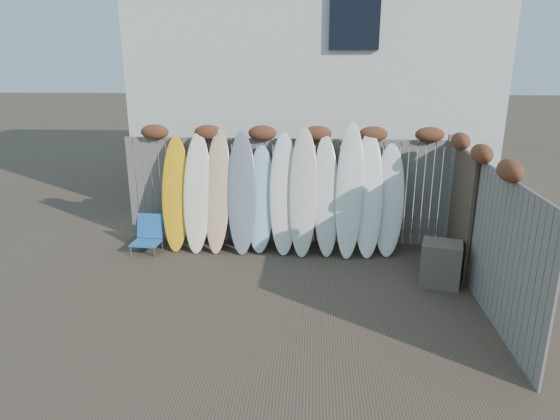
# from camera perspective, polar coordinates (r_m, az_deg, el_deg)

# --- Properties ---
(ground) EXTENTS (80.00, 80.00, 0.00)m
(ground) POSITION_cam_1_polar(r_m,az_deg,el_deg) (7.55, -0.62, -10.01)
(ground) COLOR #493A2D
(back_fence) EXTENTS (6.05, 0.28, 2.24)m
(back_fence) POSITION_cam_1_polar(r_m,az_deg,el_deg) (9.37, 0.86, 3.24)
(back_fence) COLOR slate
(back_fence) RESTS_ON ground
(right_fence) EXTENTS (0.28, 4.40, 2.24)m
(right_fence) POSITION_cam_1_polar(r_m,az_deg,el_deg) (7.72, 22.28, -1.53)
(right_fence) COLOR slate
(right_fence) RESTS_ON ground
(house) EXTENTS (8.50, 5.50, 6.33)m
(house) POSITION_cam_1_polar(r_m,az_deg,el_deg) (13.18, 3.87, 16.16)
(house) COLOR silver
(house) RESTS_ON ground
(beach_chair) EXTENTS (0.53, 0.56, 0.66)m
(beach_chair) POSITION_cam_1_polar(r_m,az_deg,el_deg) (9.50, -14.82, -2.70)
(beach_chair) COLOR blue
(beach_chair) RESTS_ON ground
(wooden_crate) EXTENTS (0.70, 0.63, 0.69)m
(wooden_crate) POSITION_cam_1_polar(r_m,az_deg,el_deg) (8.22, 17.89, -5.85)
(wooden_crate) COLOR #6C5751
(wooden_crate) RESTS_ON ground
(lattice_panel) EXTENTS (0.12, 1.33, 2.00)m
(lattice_panel) POSITION_cam_1_polar(r_m,az_deg,el_deg) (8.72, 19.94, -0.17)
(lattice_panel) COLOR #3F3126
(lattice_panel) RESTS_ON ground
(surfboard_0) EXTENTS (0.55, 0.76, 2.05)m
(surfboard_0) POSITION_cam_1_polar(r_m,az_deg,el_deg) (9.35, -11.84, 1.84)
(surfboard_0) COLOR #FBAC0F
(surfboard_0) RESTS_ON ground
(surfboard_1) EXTENTS (0.51, 0.76, 2.13)m
(surfboard_1) POSITION_cam_1_polar(r_m,az_deg,el_deg) (9.19, -9.46, 1.96)
(surfboard_1) COLOR #FFF6CB
(surfboard_1) RESTS_ON ground
(surfboard_2) EXTENTS (0.50, 0.79, 2.19)m
(surfboard_2) POSITION_cam_1_polar(r_m,az_deg,el_deg) (9.12, -7.15, 2.13)
(surfboard_2) COLOR #FFB879
(surfboard_2) RESTS_ON ground
(surfboard_3) EXTENTS (0.58, 0.80, 2.15)m
(surfboard_3) POSITION_cam_1_polar(r_m,az_deg,el_deg) (9.04, -4.39, 1.94)
(surfboard_3) COLOR slate
(surfboard_3) RESTS_ON ground
(surfboard_4) EXTENTS (0.52, 0.69, 1.90)m
(surfboard_4) POSITION_cam_1_polar(r_m,az_deg,el_deg) (9.08, -2.26, 1.25)
(surfboard_4) COLOR #A2D3E2
(surfboard_4) RESTS_ON ground
(surfboard_5) EXTENTS (0.55, 0.78, 2.14)m
(surfboard_5) POSITION_cam_1_polar(r_m,az_deg,el_deg) (8.98, 0.43, 1.87)
(surfboard_5) COLOR silver
(surfboard_5) RESTS_ON ground
(surfboard_6) EXTENTS (0.52, 0.80, 2.25)m
(surfboard_6) POSITION_cam_1_polar(r_m,az_deg,el_deg) (8.91, 2.66, 2.07)
(surfboard_6) COLOR beige
(surfboard_6) RESTS_ON ground
(surfboard_7) EXTENTS (0.53, 0.78, 2.11)m
(surfboard_7) POSITION_cam_1_polar(r_m,az_deg,el_deg) (8.95, 5.29, 1.63)
(surfboard_7) COLOR silver
(surfboard_7) RESTS_ON ground
(surfboard_8) EXTENTS (0.56, 0.86, 2.35)m
(surfboard_8) POSITION_cam_1_polar(r_m,az_deg,el_deg) (8.91, 7.95, 2.27)
(surfboard_8) COLOR white
(surfboard_8) RESTS_ON ground
(surfboard_9) EXTENTS (0.53, 0.78, 2.17)m
(surfboard_9) POSITION_cam_1_polar(r_m,az_deg,el_deg) (8.99, 10.07, 1.72)
(surfboard_9) COLOR white
(surfboard_9) RESTS_ON ground
(surfboard_10) EXTENTS (0.60, 0.75, 1.97)m
(surfboard_10) POSITION_cam_1_polar(r_m,az_deg,el_deg) (9.12, 12.35, 1.13)
(surfboard_10) COLOR white
(surfboard_10) RESTS_ON ground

